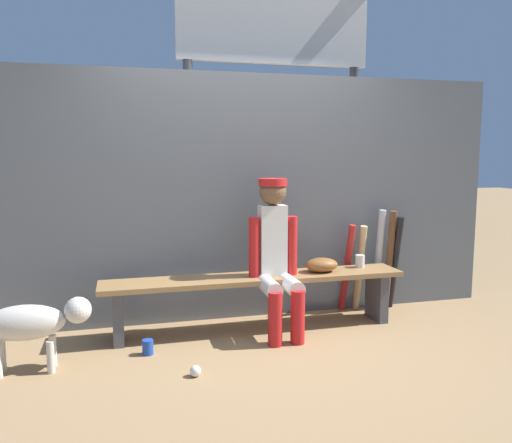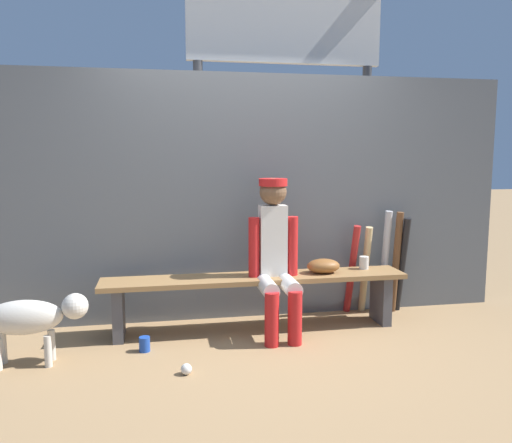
% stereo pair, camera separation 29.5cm
% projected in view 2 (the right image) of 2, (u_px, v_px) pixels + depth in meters
% --- Properties ---
extents(ground_plane, '(30.00, 30.00, 0.00)m').
position_uv_depth(ground_plane, '(256.00, 330.00, 4.24)').
color(ground_plane, '#9E7A51').
extents(chainlink_fence, '(4.72, 0.03, 2.14)m').
position_uv_depth(chainlink_fence, '(248.00, 198.00, 4.47)').
color(chainlink_fence, '#595E63').
rests_on(chainlink_fence, ground_plane).
extents(dugout_bench, '(2.50, 0.36, 0.46)m').
position_uv_depth(dugout_bench, '(256.00, 288.00, 4.20)').
color(dugout_bench, olive).
rests_on(dugout_bench, ground_plane).
extents(player_seated, '(0.41, 0.55, 1.26)m').
position_uv_depth(player_seated, '(276.00, 251.00, 4.08)').
color(player_seated, silver).
rests_on(player_seated, ground_plane).
extents(baseball_glove, '(0.28, 0.20, 0.12)m').
position_uv_depth(baseball_glove, '(323.00, 266.00, 4.28)').
color(baseball_glove, brown).
rests_on(baseball_glove, dugout_bench).
extents(bat_aluminum_red, '(0.10, 0.22, 0.82)m').
position_uv_depth(bat_aluminum_red, '(352.00, 269.00, 4.63)').
color(bat_aluminum_red, '#B22323').
rests_on(bat_aluminum_red, ground_plane).
extents(bat_wood_natural, '(0.07, 0.20, 0.81)m').
position_uv_depth(bat_wood_natural, '(365.00, 269.00, 4.66)').
color(bat_wood_natural, tan).
rests_on(bat_wood_natural, ground_plane).
extents(bat_aluminum_silver, '(0.08, 0.17, 0.94)m').
position_uv_depth(bat_aluminum_silver, '(385.00, 261.00, 4.68)').
color(bat_aluminum_silver, '#B7B7BC').
rests_on(bat_aluminum_silver, ground_plane).
extents(bat_aluminum_black, '(0.08, 0.20, 0.88)m').
position_uv_depth(bat_aluminum_black, '(402.00, 265.00, 4.67)').
color(bat_aluminum_black, black).
rests_on(bat_aluminum_black, ground_plane).
extents(bat_wood_dark, '(0.09, 0.15, 0.93)m').
position_uv_depth(bat_wood_dark, '(396.00, 262.00, 4.66)').
color(bat_wood_dark, brown).
rests_on(bat_wood_dark, ground_plane).
extents(baseball, '(0.07, 0.07, 0.07)m').
position_uv_depth(baseball, '(186.00, 369.00, 3.38)').
color(baseball, white).
rests_on(baseball, ground_plane).
extents(cup_on_ground, '(0.08, 0.08, 0.11)m').
position_uv_depth(cup_on_ground, '(145.00, 344.00, 3.77)').
color(cup_on_ground, '#1E47AD').
rests_on(cup_on_ground, ground_plane).
extents(cup_on_bench, '(0.08, 0.08, 0.11)m').
position_uv_depth(cup_on_bench, '(364.00, 263.00, 4.43)').
color(cup_on_bench, silver).
rests_on(cup_on_bench, dugout_bench).
extents(scoreboard, '(2.39, 0.27, 3.64)m').
position_uv_depth(scoreboard, '(290.00, 49.00, 5.49)').
color(scoreboard, '#3F3F42').
rests_on(scoreboard, ground_plane).
extents(dog, '(0.84, 0.20, 0.49)m').
position_uv_depth(dog, '(32.00, 317.00, 3.50)').
color(dog, beige).
rests_on(dog, ground_plane).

